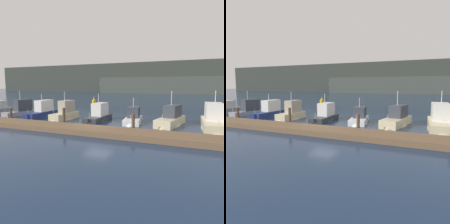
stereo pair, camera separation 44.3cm
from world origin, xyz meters
The scene contains 14 objects.
ground_plane centered at (0.00, 0.00, 0.00)m, with size 400.00×400.00×0.00m, color #192D4C.
dock centered at (0.00, -1.97, 0.23)m, with size 44.54×2.80×0.45m, color brown.
mooring_pile_1 centered at (-11.00, -0.32, 0.78)m, with size 0.28×0.28×1.57m, color #4C3D2D.
mooring_pile_2 centered at (-3.67, -0.32, 0.94)m, with size 0.28×0.28×1.87m, color #4C3D2D.
mooring_pile_3 centered at (3.67, -0.32, 0.82)m, with size 0.28×0.28×1.63m, color #4C3D2D.
motorboat_berth_2 centered at (-14.06, 4.04, 0.39)m, with size 2.46×5.29×3.92m.
motorboat_berth_3 centered at (-10.03, 3.72, 0.40)m, with size 1.80×5.70×3.56m.
motorboat_berth_4 centered at (-6.20, 3.37, 0.44)m, with size 1.58×4.73×3.89m.
motorboat_berth_5 centered at (-2.06, 4.21, 0.35)m, with size 2.03×5.46×3.74m.
motorboat_berth_6 centered at (2.16, 4.33, 0.27)m, with size 2.76×5.31×3.36m.
motorboat_berth_7 centered at (6.19, 4.43, 0.41)m, with size 2.77×5.93×4.05m.
motorboat_berth_8 centered at (10.23, 4.35, 0.47)m, with size 2.77×7.39×4.17m.
channel_buoy centered at (-10.64, 19.04, 0.69)m, with size 1.15×1.15×1.88m.
hillside_backdrop centered at (4.62, 98.85, 7.34)m, with size 240.00×23.00×15.93m.
Camera 1 is at (9.50, -18.37, 4.15)m, focal length 35.00 mm.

